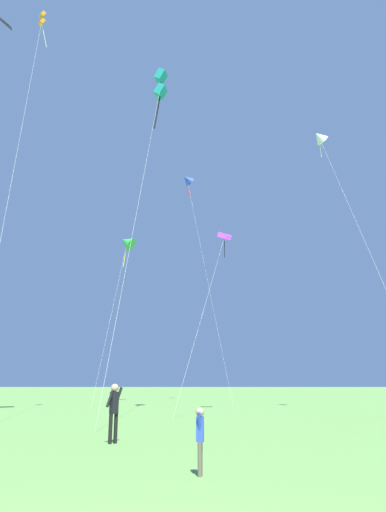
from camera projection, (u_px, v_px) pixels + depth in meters
kite_green_small at (127, 242)px, 46.68m from camera, size 1.96×10.50×16.17m
kite_blue_delta at (188, 180)px, 50.08m from camera, size 4.54×9.63×23.46m
kite_teal_box at (161, 86)px, 32.46m from camera, size 1.82×10.61×22.85m
kite_white_distant at (320, 137)px, 33.59m from camera, size 2.36×9.92×19.36m
kite_purple_streamer at (222, 246)px, 31.73m from camera, size 3.72×6.37×11.91m
kite_orange_box at (42, 25)px, 31.36m from camera, size 2.99×10.58×26.12m
person_with_spool at (114, 407)px, 14.27m from camera, size 0.49×0.41×1.73m
person_child_small at (200, 434)px, 9.33m from camera, size 0.17×0.41×1.27m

